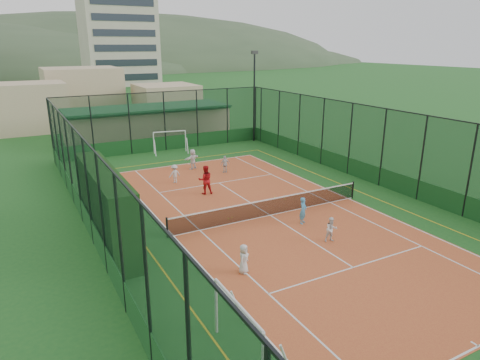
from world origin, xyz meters
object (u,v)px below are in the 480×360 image
object	(u,v)px
child_near_mid	(303,210)
child_far_back	(193,159)
floodlight_ne	(254,97)
child_far_right	(225,164)
futsal_goal_far	(170,142)
clubhouse	(148,123)
child_far_left	(175,174)
apartment_tower	(117,14)
child_near_left	(244,259)
child_near_right	(331,230)
white_bench	(124,236)
coach	(205,180)
futsal_goal_near	(237,332)

from	to	relation	value
child_near_mid	child_far_back	xyz separation A→B (m)	(-1.11, 12.04, 0.05)
floodlight_ne	child_far_right	xyz separation A→B (m)	(-7.16, -8.25, -3.50)
futsal_goal_far	child_near_mid	distance (m)	17.68
clubhouse	child_far_left	world-z (taller)	clubhouse
apartment_tower	floodlight_ne	bearing A→B (deg)	-92.98
child_near_left	child_near_right	size ratio (longest dim) A/B	1.03
child_near_right	floodlight_ne	bearing A→B (deg)	82.62
white_bench	coach	size ratio (longest dim) A/B	0.92
floodlight_ne	child_near_mid	distance (m)	20.12
futsal_goal_far	child_near_right	size ratio (longest dim) A/B	2.33
futsal_goal_near	child_far_back	world-z (taller)	futsal_goal_near
child_far_back	futsal_goal_far	bearing A→B (deg)	-115.32
child_far_right	child_far_back	xyz separation A→B (m)	(-1.65, 2.01, 0.12)
floodlight_ne	clubhouse	xyz separation A→B (m)	(-8.60, 5.40, -2.55)
futsal_goal_far	child_far_back	world-z (taller)	futsal_goal_far
child_near_left	white_bench	bearing A→B (deg)	85.67
child_far_back	child_near_left	bearing A→B (deg)	52.15
apartment_tower	futsal_goal_far	world-z (taller)	apartment_tower
floodlight_ne	child_near_right	bearing A→B (deg)	-110.75
floodlight_ne	child_far_left	world-z (taller)	floodlight_ne
coach	white_bench	bearing A→B (deg)	49.96
floodlight_ne	white_bench	bearing A→B (deg)	-134.98
floodlight_ne	child_far_right	distance (m)	11.46
apartment_tower	child_near_left	xyz separation A→B (m)	(-16.17, -86.60, -14.38)
child_near_right	child_far_left	distance (m)	12.33
clubhouse	white_bench	xyz separation A→B (m)	(-7.80, -21.81, -1.11)
futsal_goal_near	clubhouse	bearing A→B (deg)	-11.77
clubhouse	child_far_left	distance (m)	14.42
child_near_left	coach	bearing A→B (deg)	33.51
child_far_left	child_far_right	bearing A→B (deg)	178.84
futsal_goal_far	child_far_back	bearing A→B (deg)	-82.24
clubhouse	apartment_tower	size ratio (longest dim) A/B	0.51
clubhouse	child_far_right	bearing A→B (deg)	-83.96
futsal_goal_far	child_far_left	size ratio (longest dim) A/B	2.24
apartment_tower	futsal_goal_far	xyz separation A→B (m)	(-11.98, -66.02, -14.10)
child_near_left	child_far_right	world-z (taller)	child_far_right
child_near_right	child_far_back	world-z (taller)	child_far_back
clubhouse	apartment_tower	world-z (taller)	apartment_tower
child_near_left	child_far_left	distance (m)	12.54
clubhouse	child_near_mid	world-z (taller)	clubhouse
futsal_goal_far	child_near_left	size ratio (longest dim) A/B	2.27
child_far_left	child_far_back	xyz separation A→B (m)	(2.34, 2.53, 0.12)
apartment_tower	child_near_right	bearing A→B (deg)	-97.43
floodlight_ne	futsal_goal_near	distance (m)	29.93
child_near_right	child_far_right	bearing A→B (deg)	100.31
child_far_left	child_far_right	world-z (taller)	child_far_left
child_near_mid	futsal_goal_far	bearing A→B (deg)	59.57
futsal_goal_near	child_far_left	world-z (taller)	futsal_goal_near
child_near_right	coach	distance (m)	9.24
clubhouse	child_near_mid	xyz separation A→B (m)	(0.90, -23.67, -0.87)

